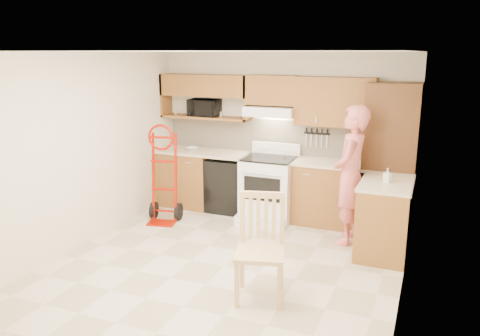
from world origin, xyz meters
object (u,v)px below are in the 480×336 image
Objects in this scene: microwave at (204,108)px; hand_truck at (162,179)px; dining_chair at (260,249)px; person at (350,175)px; range at (268,184)px.

microwave is 1.41m from hand_truck.
microwave is 0.37× the size of hand_truck.
hand_truck reaches higher than dining_chair.
person reaches higher than hand_truck.
person is at bearing -18.28° from microwave.
dining_chair is at bearing -72.81° from range.
microwave is at bearing 66.62° from hand_truck.
microwave is 3.43m from dining_chair.
person is 2.01m from dining_chair.
hand_truck is (-1.42, -0.68, 0.10)m from range.
person is at bearing -17.33° from range.
person reaches higher than range.
dining_chair is (0.71, -2.29, -0.02)m from range.
hand_truck is at bearing -103.18° from microwave.
person reaches higher than dining_chair.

